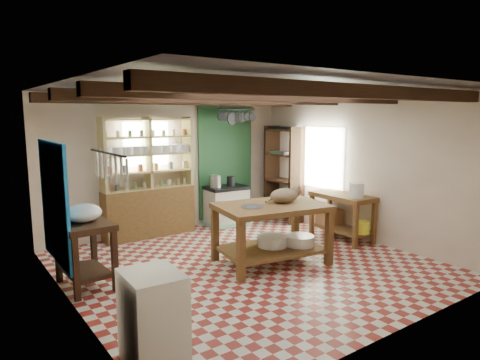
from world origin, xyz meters
TOP-DOWN VIEW (x-y plane):
  - floor at (0.00, 0.00)m, footprint 5.00×5.00m
  - ceiling at (0.00, 0.00)m, footprint 5.00×5.00m
  - wall_back at (0.00, 2.50)m, footprint 5.00×0.04m
  - wall_front at (0.00, -2.50)m, footprint 5.00×0.04m
  - wall_left at (-2.50, 0.00)m, footprint 0.04×5.00m
  - wall_right at (2.50, 0.00)m, footprint 0.04×5.00m
  - ceiling_beams at (0.00, 0.00)m, footprint 5.00×3.80m
  - blue_wall_patch at (-2.47, 0.90)m, footprint 0.04×1.40m
  - green_wall_patch at (1.25, 2.47)m, footprint 1.30×0.04m
  - window_back at (-0.50, 2.48)m, footprint 0.90×0.02m
  - window_right at (2.48, 1.00)m, footprint 0.02×1.30m
  - utensil_rail at (-2.44, -1.20)m, footprint 0.06×0.90m
  - pot_rack at (1.25, 2.05)m, footprint 0.86×0.12m
  - shelving_unit at (-0.55, 2.31)m, footprint 1.70×0.34m
  - tall_rack at (2.28, 1.80)m, footprint 0.40×0.86m
  - work_table at (0.36, -0.12)m, footprint 1.76×1.33m
  - stove at (1.06, 2.15)m, footprint 0.85×0.60m
  - prep_table at (-2.20, 0.58)m, footprint 0.63×0.89m
  - white_cabinet at (-2.22, -1.58)m, footprint 0.50×0.60m
  - right_counter at (2.18, 0.10)m, footprint 0.61×1.17m
  - cat at (0.61, -0.11)m, footprint 0.47×0.36m
  - steel_tray at (0.00, -0.10)m, footprint 0.37×0.37m
  - basin_large at (0.41, -0.08)m, footprint 0.53×0.53m
  - basin_small at (0.78, -0.29)m, footprint 0.51×0.51m
  - kettle_left at (0.81, 2.16)m, footprint 0.23×0.23m
  - kettle_right at (1.16, 2.14)m, footprint 0.17×0.17m
  - enamel_bowl at (-2.20, 0.58)m, footprint 0.49×0.49m
  - white_bucket at (2.12, -0.25)m, footprint 0.26×0.26m
  - wicker_basket at (2.19, 0.40)m, footprint 0.41×0.33m
  - yellow_tub at (2.17, -0.35)m, footprint 0.28×0.28m

SIDE VIEW (x-z plane):
  - floor at x=0.00m, z-range -0.02..0.00m
  - basin_small at x=0.78m, z-range 0.24..0.40m
  - basin_large at x=0.41m, z-range 0.24..0.40m
  - yellow_tub at x=2.17m, z-range 0.22..0.42m
  - wicker_basket at x=2.19m, z-range 0.22..0.50m
  - stove at x=1.06m, z-range 0.00..0.80m
  - right_counter at x=2.18m, z-range 0.00..0.83m
  - white_cabinet at x=-2.22m, z-range 0.00..0.86m
  - prep_table at x=-2.20m, z-range 0.00..0.87m
  - work_table at x=0.36m, z-range 0.00..0.91m
  - kettle_right at x=1.16m, z-range 0.80..1.00m
  - steel_tray at x=0.00m, z-range 0.91..0.93m
  - kettle_left at x=0.81m, z-range 0.80..1.05m
  - white_bucket at x=2.12m, z-range 0.83..1.09m
  - enamel_bowl at x=-2.20m, z-range 0.87..1.11m
  - tall_rack at x=2.28m, z-range 0.00..2.00m
  - cat at x=0.61m, z-range 0.91..1.12m
  - blue_wall_patch at x=-2.47m, z-range 0.30..1.90m
  - shelving_unit at x=-0.55m, z-range 0.00..2.20m
  - green_wall_patch at x=1.25m, z-range 0.10..2.40m
  - wall_back at x=0.00m, z-range 0.00..2.60m
  - wall_front at x=0.00m, z-range 0.00..2.60m
  - wall_left at x=-2.50m, z-range 0.00..2.60m
  - wall_right at x=2.50m, z-range 0.00..2.60m
  - window_right at x=2.48m, z-range 0.80..2.00m
  - window_back at x=-0.50m, z-range 1.30..2.10m
  - utensil_rail at x=-2.44m, z-range 1.64..1.92m
  - pot_rack at x=1.25m, z-range 2.00..2.36m
  - ceiling_beams at x=0.00m, z-range 2.40..2.56m
  - ceiling at x=0.00m, z-range 2.59..2.61m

